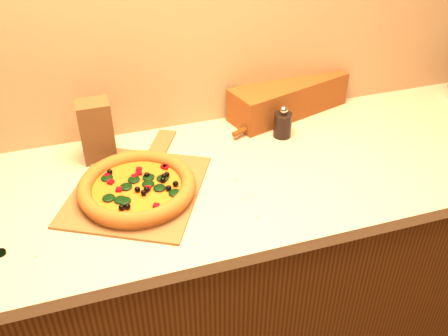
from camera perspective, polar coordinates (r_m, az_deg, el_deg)
cabinet at (r=1.81m, az=-2.74°, el=-13.37°), size 2.80×0.65×0.86m
countertop at (r=1.50m, az=-3.21°, el=-1.93°), size 2.84×0.68×0.04m
pizza_peel at (r=1.47m, az=-9.75°, el=-2.13°), size 0.50×0.57×0.01m
pizza at (r=1.43m, az=-9.91°, el=-2.17°), size 0.33×0.33×0.05m
bottle_cap at (r=1.37m, az=-24.22°, el=-8.85°), size 0.03×0.03×0.01m
pepper_grinder at (r=1.68m, az=6.72°, el=5.01°), size 0.06×0.06×0.11m
rolling_pin at (r=1.76m, az=5.10°, el=5.74°), size 0.31×0.16×0.05m
bread_bag at (r=1.82m, az=7.37°, el=8.08°), size 0.47×0.26×0.12m
paper_bag at (r=1.58m, az=-14.38°, el=4.13°), size 0.10×0.08×0.20m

